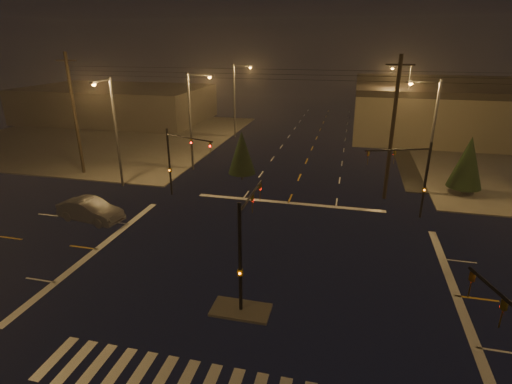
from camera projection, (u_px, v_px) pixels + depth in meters
The scene contains 18 objects.
ground at pixel (259, 270), 24.00m from camera, with size 140.00×140.00×0.00m, color black.
sidewalk_nw at pixel (105, 136), 57.83m from camera, with size 36.00×36.00×0.12m, color #484541.
median_island at pixel (241, 310), 20.33m from camera, with size 3.00×1.60×0.15m, color #484541.
stop_bar_far at pixel (288, 203), 33.99m from camera, with size 16.00×0.50×0.01m, color beige.
commercial_block at pixel (117, 104), 68.87m from camera, with size 30.00×18.00×5.60m, color #413D3A.
signal_mast_median at pixel (245, 237), 19.87m from camera, with size 0.25×4.59×6.00m.
signal_mast_ne at pixel (414, 172), 29.78m from camera, with size 4.84×1.86×6.00m.
signal_mast_nw at pixel (178, 155), 33.95m from camera, with size 4.84×1.86×6.00m.
streetlight_1 at pixel (193, 115), 40.76m from camera, with size 2.77×0.32×10.00m.
streetlight_2 at pixel (236, 96), 55.30m from camera, with size 2.77×0.32×10.00m.
streetlight_3 at pixel (429, 130), 34.02m from camera, with size 2.77×0.32×10.00m.
streetlight_4 at pixel (405, 99), 52.20m from camera, with size 2.77×0.32×10.00m.
streetlight_5 at pixel (113, 126), 35.62m from camera, with size 0.32×2.77×10.00m.
utility_pole_0 at pixel (75, 114), 39.38m from camera, with size 2.20×0.32×12.00m.
utility_pole_1 at pixel (392, 129), 32.79m from camera, with size 2.20×0.32×12.00m.
conifer_0 at pixel (468, 162), 34.89m from camera, with size 2.94×2.94×5.30m.
conifer_3 at pixel (242, 152), 38.70m from camera, with size 2.68×2.68×4.89m.
car_crossing at pixel (90, 210), 30.31m from camera, with size 1.82×5.23×1.72m, color #56585E.
Camera 1 is at (4.71, -20.22, 12.91)m, focal length 28.00 mm.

